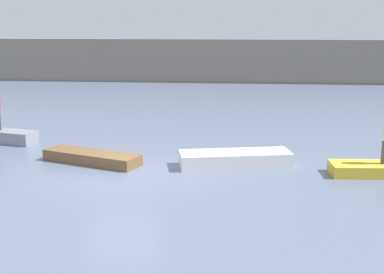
# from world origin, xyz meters

# --- Properties ---
(ground_plane) EXTENTS (120.00, 120.00, 0.00)m
(ground_plane) POSITION_xyz_m (0.00, 0.00, 0.00)
(ground_plane) COLOR slate
(embankment_wall) EXTENTS (80.00, 1.20, 3.64)m
(embankment_wall) POSITION_xyz_m (0.00, 27.47, 1.82)
(embankment_wall) COLOR gray
(embankment_wall) RESTS_ON ground_plane
(rowboat_brown) EXTENTS (3.84, 2.27, 0.40)m
(rowboat_brown) POSITION_xyz_m (-1.48, 1.35, 0.20)
(rowboat_brown) COLOR brown
(rowboat_brown) RESTS_ON ground_plane
(rowboat_white) EXTENTS (4.10, 2.01, 0.53)m
(rowboat_white) POSITION_xyz_m (3.74, 1.40, 0.26)
(rowboat_white) COLOR white
(rowboat_white) RESTS_ON ground_plane
(rowboat_yellow) EXTENTS (3.57, 1.35, 0.40)m
(rowboat_yellow) POSITION_xyz_m (8.71, 0.79, 0.20)
(rowboat_yellow) COLOR gold
(rowboat_yellow) RESTS_ON ground_plane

